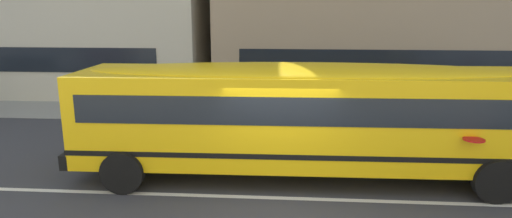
# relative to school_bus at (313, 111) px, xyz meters

# --- Properties ---
(ground_plane) EXTENTS (400.00, 400.00, 0.00)m
(ground_plane) POSITION_rel_school_bus_xyz_m (-0.79, -1.34, -1.70)
(ground_plane) COLOR #38383D
(sidewalk_far) EXTENTS (120.00, 3.00, 0.01)m
(sidewalk_far) POSITION_rel_school_bus_xyz_m (-0.79, 6.63, -1.70)
(sidewalk_far) COLOR gray
(sidewalk_far) RESTS_ON ground_plane
(lane_centreline) EXTENTS (110.00, 0.16, 0.01)m
(lane_centreline) POSITION_rel_school_bus_xyz_m (-0.79, -1.34, -1.70)
(lane_centreline) COLOR silver
(lane_centreline) RESTS_ON ground_plane
(school_bus) EXTENTS (12.85, 3.05, 2.87)m
(school_bus) POSITION_rel_school_bus_xyz_m (0.00, 0.00, 0.00)
(school_bus) COLOR yellow
(school_bus) RESTS_ON ground_plane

